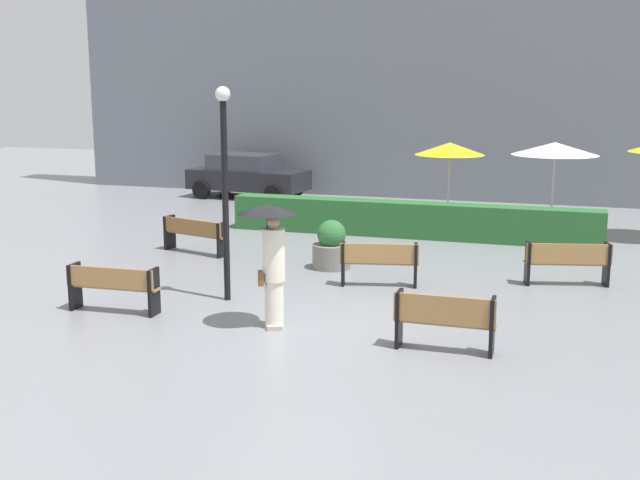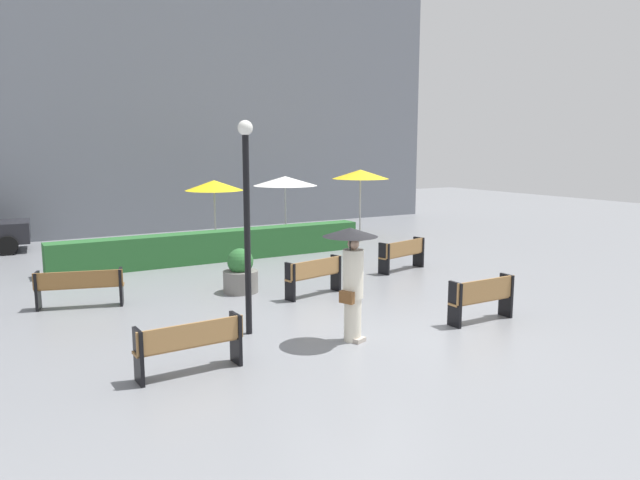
{
  "view_description": "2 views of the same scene",
  "coord_description": "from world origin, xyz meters",
  "px_view_note": "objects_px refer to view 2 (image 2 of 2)",
  "views": [
    {
      "loc": [
        4.31,
        -12.18,
        4.09
      ],
      "look_at": [
        -0.46,
        2.8,
        0.94
      ],
      "focal_mm": 44.36,
      "sensor_mm": 36.0,
      "label": 1
    },
    {
      "loc": [
        -6.15,
        -8.89,
        3.55
      ],
      "look_at": [
        1.14,
        3.51,
        1.26
      ],
      "focal_mm": 33.19,
      "sensor_mm": 36.0,
      "label": 2
    }
  ],
  "objects_px": {
    "bench_near_right": "(483,297)",
    "lamp_post": "(247,206)",
    "planter_pot": "(241,273)",
    "pedestrian_with_umbrella": "(352,268)",
    "bench_near_left": "(190,343)",
    "bench_far_right": "(403,253)",
    "bench_far_left": "(80,285)",
    "bench_mid_center": "(315,274)",
    "patio_umbrella_yellow_far": "(360,174)",
    "patio_umbrella_yellow": "(214,186)",
    "patio_umbrella_white": "(285,181)"
  },
  "relations": [
    {
      "from": "bench_far_left",
      "to": "planter_pot",
      "type": "distance_m",
      "value": 3.66
    },
    {
      "from": "bench_far_right",
      "to": "bench_far_left",
      "type": "relative_size",
      "value": 0.93
    },
    {
      "from": "pedestrian_with_umbrella",
      "to": "patio_umbrella_yellow",
      "type": "xyz_separation_m",
      "value": [
        1.36,
        10.61,
        0.84
      ]
    },
    {
      "from": "bench_near_right",
      "to": "planter_pot",
      "type": "height_order",
      "value": "planter_pot"
    },
    {
      "from": "bench_mid_center",
      "to": "patio_umbrella_yellow",
      "type": "bearing_deg",
      "value": 87.88
    },
    {
      "from": "bench_mid_center",
      "to": "lamp_post",
      "type": "xyz_separation_m",
      "value": [
        -2.52,
        -1.86,
        1.92
      ]
    },
    {
      "from": "planter_pot",
      "to": "patio_umbrella_yellow",
      "type": "relative_size",
      "value": 0.45
    },
    {
      "from": "bench_far_left",
      "to": "bench_near_left",
      "type": "bearing_deg",
      "value": -80.1
    },
    {
      "from": "pedestrian_with_umbrella",
      "to": "bench_far_left",
      "type": "bearing_deg",
      "value": 128.3
    },
    {
      "from": "bench_far_right",
      "to": "patio_umbrella_yellow",
      "type": "xyz_separation_m",
      "value": [
        -3.37,
        6.14,
        1.7
      ]
    },
    {
      "from": "bench_near_right",
      "to": "patio_umbrella_yellow",
      "type": "height_order",
      "value": "patio_umbrella_yellow"
    },
    {
      "from": "bench_mid_center",
      "to": "patio_umbrella_yellow_far",
      "type": "relative_size",
      "value": 0.61
    },
    {
      "from": "bench_near_left",
      "to": "patio_umbrella_yellow",
      "type": "bearing_deg",
      "value": 67.51
    },
    {
      "from": "bench_mid_center",
      "to": "bench_far_right",
      "type": "bearing_deg",
      "value": 18.81
    },
    {
      "from": "bench_far_left",
      "to": "patio_umbrella_yellow",
      "type": "height_order",
      "value": "patio_umbrella_yellow"
    },
    {
      "from": "bench_far_left",
      "to": "patio_umbrella_white",
      "type": "distance_m",
      "value": 10.22
    },
    {
      "from": "lamp_post",
      "to": "patio_umbrella_white",
      "type": "xyz_separation_m",
      "value": [
        5.67,
        9.51,
        -0.18
      ]
    },
    {
      "from": "pedestrian_with_umbrella",
      "to": "patio_umbrella_yellow_far",
      "type": "relative_size",
      "value": 0.8
    },
    {
      "from": "bench_far_left",
      "to": "bench_near_right",
      "type": "height_order",
      "value": "bench_near_right"
    },
    {
      "from": "pedestrian_with_umbrella",
      "to": "patio_umbrella_white",
      "type": "distance_m",
      "value": 11.7
    },
    {
      "from": "lamp_post",
      "to": "patio_umbrella_white",
      "type": "distance_m",
      "value": 11.07
    },
    {
      "from": "patio_umbrella_yellow",
      "to": "patio_umbrella_white",
      "type": "height_order",
      "value": "patio_umbrella_white"
    },
    {
      "from": "planter_pot",
      "to": "lamp_post",
      "type": "relative_size",
      "value": 0.27
    },
    {
      "from": "bench_near_left",
      "to": "pedestrian_with_umbrella",
      "type": "height_order",
      "value": "pedestrian_with_umbrella"
    },
    {
      "from": "bench_near_right",
      "to": "lamp_post",
      "type": "bearing_deg",
      "value": 158.82
    },
    {
      "from": "bench_mid_center",
      "to": "pedestrian_with_umbrella",
      "type": "bearing_deg",
      "value": -108.6
    },
    {
      "from": "bench_far_right",
      "to": "pedestrian_with_umbrella",
      "type": "distance_m",
      "value": 6.57
    },
    {
      "from": "bench_far_right",
      "to": "pedestrian_with_umbrella",
      "type": "relative_size",
      "value": 0.82
    },
    {
      "from": "bench_far_right",
      "to": "bench_far_left",
      "type": "height_order",
      "value": "bench_far_right"
    },
    {
      "from": "bench_mid_center",
      "to": "pedestrian_with_umbrella",
      "type": "height_order",
      "value": "pedestrian_with_umbrella"
    },
    {
      "from": "bench_far_right",
      "to": "planter_pot",
      "type": "height_order",
      "value": "planter_pot"
    },
    {
      "from": "bench_near_right",
      "to": "patio_umbrella_yellow_far",
      "type": "relative_size",
      "value": 0.59
    },
    {
      "from": "patio_umbrella_yellow",
      "to": "patio_umbrella_yellow_far",
      "type": "relative_size",
      "value": 0.9
    },
    {
      "from": "bench_mid_center",
      "to": "patio_umbrella_yellow",
      "type": "distance_m",
      "value": 7.57
    },
    {
      "from": "bench_far_right",
      "to": "patio_umbrella_yellow_far",
      "type": "xyz_separation_m",
      "value": [
        2.42,
        5.74,
        1.95
      ]
    },
    {
      "from": "bench_far_left",
      "to": "bench_near_left",
      "type": "xyz_separation_m",
      "value": [
        0.87,
        -5.0,
        -0.0
      ]
    },
    {
      "from": "bench_near_left",
      "to": "patio_umbrella_yellow",
      "type": "distance_m",
      "value": 11.65
    },
    {
      "from": "pedestrian_with_umbrella",
      "to": "planter_pot",
      "type": "height_order",
      "value": "pedestrian_with_umbrella"
    },
    {
      "from": "patio_umbrella_white",
      "to": "patio_umbrella_yellow_far",
      "type": "bearing_deg",
      "value": -12.73
    },
    {
      "from": "pedestrian_with_umbrella",
      "to": "bench_near_left",
      "type": "bearing_deg",
      "value": -179.29
    },
    {
      "from": "bench_near_right",
      "to": "bench_near_left",
      "type": "bearing_deg",
      "value": 177.13
    },
    {
      "from": "bench_far_right",
      "to": "bench_far_left",
      "type": "xyz_separation_m",
      "value": [
        -8.65,
        0.49,
        -0.01
      ]
    },
    {
      "from": "bench_near_right",
      "to": "bench_mid_center",
      "type": "bearing_deg",
      "value": 117.82
    },
    {
      "from": "lamp_post",
      "to": "patio_umbrella_white",
      "type": "relative_size",
      "value": 1.64
    },
    {
      "from": "bench_far_left",
      "to": "patio_umbrella_white",
      "type": "xyz_separation_m",
      "value": [
        8.15,
        5.91,
        1.76
      ]
    },
    {
      "from": "bench_near_right",
      "to": "pedestrian_with_umbrella",
      "type": "bearing_deg",
      "value": 173.49
    },
    {
      "from": "bench_near_left",
      "to": "bench_far_left",
      "type": "bearing_deg",
      "value": 99.9
    },
    {
      "from": "bench_near_right",
      "to": "patio_umbrella_white",
      "type": "relative_size",
      "value": 0.64
    },
    {
      "from": "bench_near_right",
      "to": "patio_umbrella_yellow_far",
      "type": "distance_m",
      "value": 11.52
    },
    {
      "from": "bench_near_right",
      "to": "lamp_post",
      "type": "distance_m",
      "value": 5.1
    }
  ]
}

